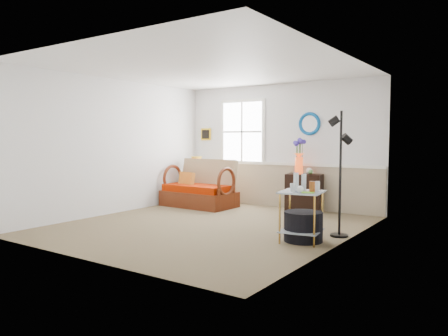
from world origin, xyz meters
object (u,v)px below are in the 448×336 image
Objects in this scene: ottoman at (303,226)px; side_table at (301,217)px; lamp_stand at (196,190)px; cabinet at (305,193)px; loveseat at (199,183)px; floor_lamp at (340,174)px.

side_table is at bearing -94.83° from ottoman.
cabinet is at bearing 5.46° from lamp_stand.
lamp_stand is (-0.47, 0.49, -0.22)m from loveseat.
loveseat reaches higher than side_table.
loveseat is 3.66m from floor_lamp.
side_table reaches higher than lamp_stand.
cabinet is 1.04× the size of side_table.
lamp_stand is at bearing 176.52° from cabinet.
lamp_stand is 4.29m from floor_lamp.
lamp_stand is 0.30× the size of floor_lamp.
lamp_stand is at bearing 135.31° from loveseat.
loveseat is 2.13× the size of side_table.
cabinet is at bearing 105.69° from floor_lamp.
loveseat is 0.82× the size of floor_lamp.
cabinet reaches higher than side_table.
lamp_stand is at bearing 148.61° from side_table.
loveseat is at bearing 152.22° from ottoman.
floor_lamp is 3.39× the size of ottoman.
side_table is 0.92m from floor_lamp.
floor_lamp reaches higher than ottoman.
loveseat reaches higher than lamp_stand.
cabinet is 1.36× the size of ottoman.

